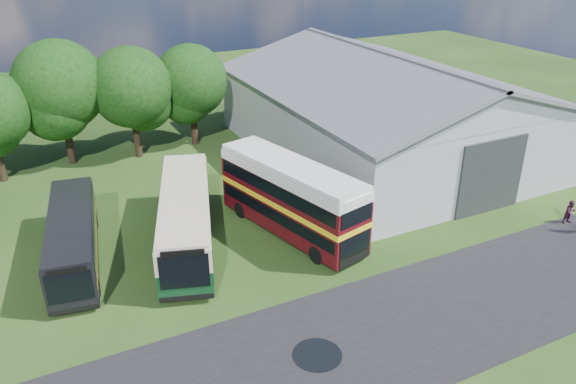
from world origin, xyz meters
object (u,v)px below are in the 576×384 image
storage_shed (382,103)px  visitor_b (570,212)px  bus_maroon_double (291,199)px  bus_green_single (186,218)px  bus_dark_single (73,238)px

storage_shed → visitor_b: 16.31m
bus_maroon_double → visitor_b: 17.53m
bus_green_single → visitor_b: bus_green_single is taller
visitor_b → storage_shed: bearing=110.6°
bus_dark_single → visitor_b: 29.71m
storage_shed → bus_dark_single: size_ratio=2.33×
storage_shed → visitor_b: size_ratio=16.27×
visitor_b → bus_dark_single: bearing=169.9°
visitor_b → bus_maroon_double: bearing=165.0°
storage_shed → bus_green_single: storage_shed is taller
bus_green_single → visitor_b: 23.65m
bus_green_single → visitor_b: size_ratio=8.08×
bus_green_single → bus_dark_single: bearing=-171.2°
storage_shed → bus_green_single: bearing=-158.5°
storage_shed → bus_maroon_double: storage_shed is taller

